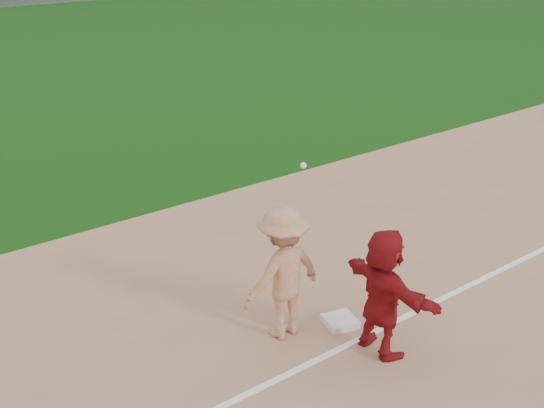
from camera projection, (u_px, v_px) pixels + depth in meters
ground at (332, 312)px, 10.45m from camera, size 160.00×160.00×0.00m
foul_line at (369, 334)px, 9.86m from camera, size 60.00×0.10×0.01m
first_base at (340, 321)px, 10.09m from camera, size 0.55×0.55×0.10m
base_runner at (383, 292)px, 9.16m from camera, size 0.64×1.74×1.84m
first_base_play at (283, 273)px, 9.52m from camera, size 1.29×0.75×2.52m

